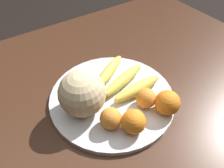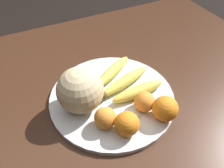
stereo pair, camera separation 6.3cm
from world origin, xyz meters
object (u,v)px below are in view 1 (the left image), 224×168
melon (82,93)px  produce_tag (132,118)px  orange_front_right (133,122)px  banana_bunch (122,80)px  fruit_bowl (112,97)px  orange_front_left (167,103)px  orange_back_left (111,118)px  orange_mid_center (146,98)px  kitchen_table (114,109)px

melon → produce_tag: bearing=-48.0°
orange_front_right → banana_bunch: bearing=63.8°
banana_bunch → fruit_bowl: bearing=-174.2°
banana_bunch → orange_front_left: orange_front_left is taller
banana_bunch → orange_front_right: bearing=-132.3°
melon → banana_bunch: melon is taller
orange_front_left → produce_tag: orange_front_left is taller
fruit_bowl → orange_back_left: 0.11m
banana_bunch → produce_tag: 0.14m
melon → banana_bunch: bearing=7.5°
orange_back_left → produce_tag: bearing=-13.8°
orange_mid_center → orange_back_left: 0.12m
kitchen_table → melon: melon is taller
orange_front_left → kitchen_table: bearing=113.9°
banana_bunch → orange_front_right: size_ratio=3.20×
fruit_bowl → banana_bunch: (0.05, 0.02, 0.03)m
orange_front_right → produce_tag: 0.05m
melon → orange_back_left: melon is taller
kitchen_table → fruit_bowl: 0.11m
melon → orange_back_left: size_ratio=2.20×
kitchen_table → produce_tag: size_ratio=16.85×
banana_bunch → orange_front_left: size_ratio=2.97×
orange_back_left → produce_tag: 0.07m
banana_bunch → produce_tag: bearing=-129.8°
melon → banana_bunch: size_ratio=0.62×
melon → produce_tag: melon is taller
kitchen_table → melon: (-0.12, -0.02, 0.17)m
kitchen_table → produce_tag: bearing=-101.7°
orange_front_right → melon: bearing=119.3°
orange_front_right → orange_back_left: size_ratio=1.11×
melon → orange_front_left: bearing=-35.6°
banana_bunch → melon: bearing=171.4°
kitchen_table → orange_back_left: size_ratio=22.51×
fruit_bowl → produce_tag: bearing=-90.5°
melon → orange_front_left: melon is taller
orange_back_left → orange_mid_center: bearing=1.4°
banana_bunch → orange_front_right: 0.17m
orange_front_left → banana_bunch: bearing=104.5°
orange_mid_center → kitchen_table: bearing=108.0°
fruit_bowl → produce_tag: (-0.00, -0.10, 0.01)m
melon → orange_back_left: bearing=-69.8°
orange_front_left → orange_front_right: size_ratio=1.08×
fruit_bowl → orange_mid_center: size_ratio=6.41×
fruit_bowl → orange_front_right: size_ratio=5.79×
fruit_bowl → banana_bunch: banana_bunch is taller
orange_mid_center → orange_back_left: (-0.12, -0.00, -0.00)m
orange_front_right → produce_tag: bearing=53.9°
banana_bunch → orange_front_left: (0.04, -0.15, 0.02)m
kitchen_table → banana_bunch: 0.13m
kitchen_table → orange_front_left: bearing=-66.1°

